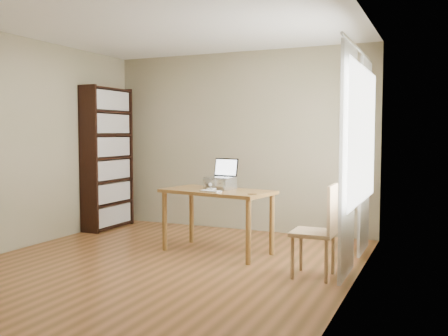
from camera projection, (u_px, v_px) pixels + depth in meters
room at (162, 144)px, 5.25m from camera, size 4.04×4.54×2.64m
bookshelf at (108, 158)px, 7.42m from camera, size 0.30×0.90×2.10m
curtains at (357, 157)px, 5.22m from camera, size 0.03×1.90×2.25m
desk at (217, 199)px, 5.91m from camera, size 1.40×0.87×0.75m
laptop_stand at (220, 182)px, 5.97m from camera, size 0.32×0.25×0.13m
laptop at (222, 173)px, 6.01m from camera, size 0.36×0.33×0.23m
keyboard at (211, 191)px, 5.69m from camera, size 0.27×0.16×0.02m
coaster at (252, 194)px, 5.48m from camera, size 0.11×0.11×0.01m
cat at (220, 184)px, 6.00m from camera, size 0.25×0.48×0.15m
chair at (321, 227)px, 4.88m from camera, size 0.41×0.41×0.92m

